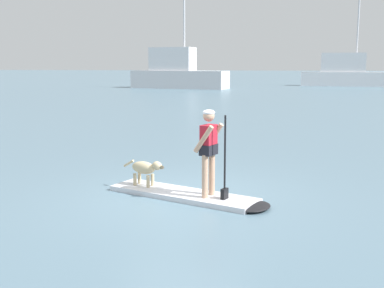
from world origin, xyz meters
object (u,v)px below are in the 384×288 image
paddleboard (192,196)px  moored_boat_outer (178,73)px  moored_boat_center (348,74)px  person_paddler (209,147)px  dog (145,169)px

paddleboard → moored_boat_outer: bearing=102.9°
paddleboard → moored_boat_center: moored_boat_center is taller
moored_boat_outer → person_paddler: bearing=-76.6°
person_paddler → moored_boat_outer: size_ratio=0.14×
person_paddler → dog: bearing=159.2°
dog → moored_boat_outer: (-8.74, 42.26, 1.19)m
paddleboard → person_paddler: (0.35, -0.13, 1.02)m
paddleboard → moored_boat_center: size_ratio=0.30×
paddleboard → moored_boat_outer: moored_boat_outer is taller
moored_boat_outer → moored_boat_center: 21.05m
paddleboard → moored_boat_outer: (-9.80, 42.66, 1.61)m
moored_boat_outer → moored_boat_center: moored_boat_outer is taller
paddleboard → moored_boat_center: (9.27, 51.57, 1.44)m
paddleboard → moored_boat_outer: size_ratio=0.29×
person_paddler → dog: (-1.42, 0.54, -0.60)m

